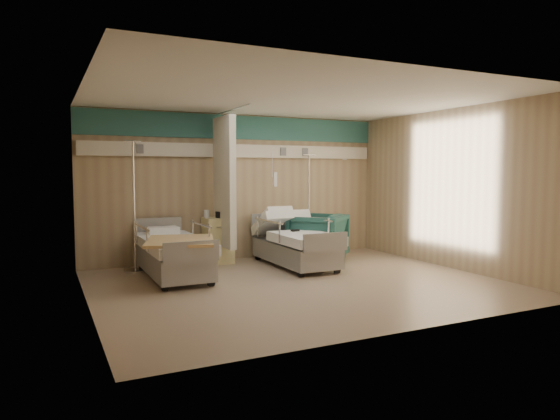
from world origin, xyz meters
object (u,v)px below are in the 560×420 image
object	(u,v)px
bed_left	(174,258)
visitor_armchair	(318,237)
iv_stand_left	(135,245)
bedside_cabinet	(218,240)
bed_right	(295,249)
iv_stand_right	(309,234)

from	to	relation	value
bed_left	visitor_armchair	bearing A→B (deg)	6.31
bed_left	iv_stand_left	xyz separation A→B (m)	(-0.48, 0.74, 0.14)
bedside_cabinet	iv_stand_left	bearing A→B (deg)	-174.19
bedside_cabinet	iv_stand_left	distance (m)	1.54
bed_right	iv_stand_left	xyz separation A→B (m)	(-2.68, 0.74, 0.14)
bed_right	visitor_armchair	distance (m)	0.74
bedside_cabinet	iv_stand_left	xyz separation A→B (m)	(-1.53, -0.16, 0.03)
bed_right	iv_stand_right	world-z (taller)	iv_stand_right
bed_right	bedside_cabinet	bearing A→B (deg)	141.95
visitor_armchair	iv_stand_left	world-z (taller)	iv_stand_left
bedside_cabinet	bed_right	bearing A→B (deg)	-38.05
iv_stand_right	visitor_armchair	bearing A→B (deg)	-104.78
bedside_cabinet	visitor_armchair	world-z (taller)	visitor_armchair
bed_right	bedside_cabinet	distance (m)	1.46
visitor_armchair	iv_stand_right	size ratio (longest dim) A/B	0.48
visitor_armchair	bed_right	bearing A→B (deg)	-14.42
bedside_cabinet	iv_stand_right	world-z (taller)	iv_stand_right
bedside_cabinet	visitor_armchair	distance (m)	1.89
iv_stand_right	iv_stand_left	distance (m)	3.51
bed_right	iv_stand_left	distance (m)	2.78
bed_left	bed_right	bearing A→B (deg)	0.00
iv_stand_right	iv_stand_left	size ratio (longest dim) A/B	0.92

